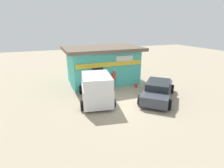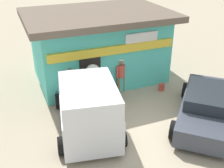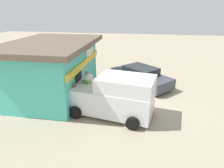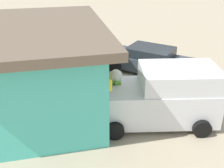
% 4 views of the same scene
% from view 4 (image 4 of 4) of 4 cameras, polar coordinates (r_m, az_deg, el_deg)
% --- Properties ---
extents(ground_plane, '(60.00, 60.00, 0.00)m').
position_cam_4_polar(ground_plane, '(12.16, 10.78, -1.40)').
color(ground_plane, tan).
extents(storefront_bar, '(6.67, 4.66, 3.24)m').
position_cam_4_polar(storefront_bar, '(10.30, -14.42, 3.26)').
color(storefront_bar, '#4CC6B7').
rests_on(storefront_bar, ground_plane).
extents(delivery_van, '(2.78, 4.86, 2.91)m').
position_cam_4_polar(delivery_van, '(9.57, 9.84, -2.47)').
color(delivery_van, silver).
rests_on(delivery_van, ground_plane).
extents(parked_sedan, '(4.30, 4.47, 1.29)m').
position_cam_4_polar(parked_sedan, '(13.75, 8.03, 4.94)').
color(parked_sedan, '#383D47').
rests_on(parked_sedan, ground_plane).
extents(vendor_standing, '(0.52, 0.45, 1.59)m').
position_cam_4_polar(vendor_standing, '(11.02, -4.16, 1.24)').
color(vendor_standing, '#726047').
rests_on(vendor_standing, ground_plane).
extents(customer_bending, '(0.73, 0.65, 1.56)m').
position_cam_4_polar(customer_bending, '(9.22, -2.57, -3.77)').
color(customer_bending, '#726047').
rests_on(customer_bending, ground_plane).
extents(unloaded_banana_pile, '(0.90, 0.83, 0.46)m').
position_cam_4_polar(unloaded_banana_pile, '(9.90, -11.13, -6.96)').
color(unloaded_banana_pile, silver).
rests_on(unloaded_banana_pile, ground_plane).
extents(paint_bucket, '(0.27, 0.27, 0.31)m').
position_cam_4_polar(paint_bucket, '(13.02, -2.89, 1.73)').
color(paint_bucket, '#BF3F33').
rests_on(paint_bucket, ground_plane).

